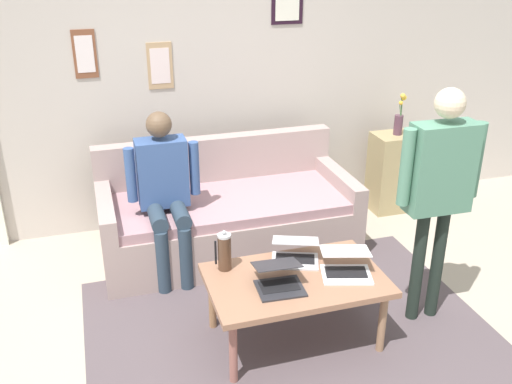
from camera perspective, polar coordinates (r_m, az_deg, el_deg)
The scene contains 13 objects.
ground_plane at distance 3.78m, azimuth 3.06°, elevation -16.25°, with size 7.68×7.68×0.00m, color #AB9E8D.
area_rug at distance 3.87m, azimuth 4.29°, elevation -15.01°, with size 2.66×2.35×0.01m, color #53474C.
back_wall at distance 5.12m, azimuth -5.09°, elevation 11.64°, with size 7.04×0.11×2.70m.
couch at distance 4.82m, azimuth -2.93°, elevation -2.35°, with size 2.05×0.94×0.88m.
coffee_table at distance 3.70m, azimuth 3.93°, elevation -9.05°, with size 1.11×0.69×0.47m.
laptop_left at distance 3.74m, azimuth 8.87°, elevation -7.25°, with size 0.39×0.40×0.14m.
laptop_center at distance 3.56m, azimuth 2.27°, elevation -8.66°, with size 0.30×0.33×0.15m.
laptop_right at distance 3.84m, azimuth 3.89°, elevation -6.09°, with size 0.39×0.39×0.14m.
french_press at distance 3.70m, azimuth -3.14°, elevation -5.90°, with size 0.11×0.09×0.28m.
side_shelf at distance 5.65m, azimuth 13.41°, elevation 1.93°, with size 0.42×0.32×0.75m.
flower_vase at distance 5.48m, azimuth 13.96°, elevation 6.97°, with size 0.09×0.09×0.39m.
person_standing at distance 3.81m, azimuth 17.68°, elevation 1.25°, with size 0.57×0.19×1.62m.
person_seated at distance 4.35m, azimuth -9.02°, elevation 0.54°, with size 0.55×0.51×1.28m.
Camera 1 is at (1.02, 2.70, 2.44)m, focal length 40.49 mm.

